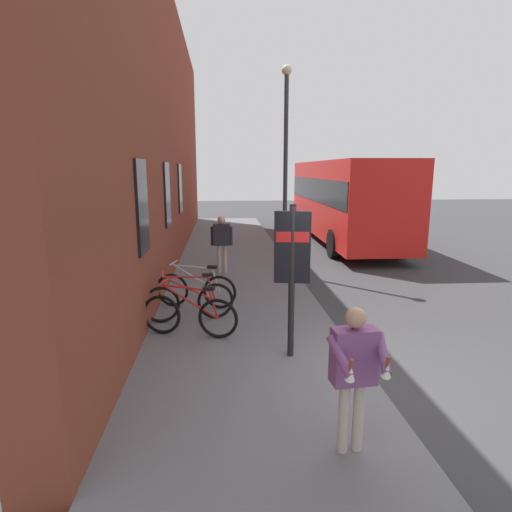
# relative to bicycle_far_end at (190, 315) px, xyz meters

# --- Properties ---
(ground) EXTENTS (60.00, 60.00, 0.00)m
(ground) POSITION_rel_bicycle_far_end_xyz_m (4.23, -3.71, -0.51)
(ground) COLOR #38383A
(sidewalk_pavement) EXTENTS (24.00, 3.50, 0.12)m
(sidewalk_pavement) POSITION_rel_bicycle_far_end_xyz_m (6.23, -0.96, -0.45)
(sidewalk_pavement) COLOR slate
(sidewalk_pavement) RESTS_ON ground
(station_facade) EXTENTS (22.00, 0.65, 8.37)m
(station_facade) POSITION_rel_bicycle_far_end_xyz_m (7.22, 1.09, 3.67)
(station_facade) COLOR brown
(station_facade) RESTS_ON ground
(bicycle_far_end) EXTENTS (0.64, 1.72, 0.97)m
(bicycle_far_end) POSITION_rel_bicycle_far_end_xyz_m (0.00, 0.00, 0.00)
(bicycle_far_end) COLOR black
(bicycle_far_end) RESTS_ON sidewalk_pavement
(bicycle_under_window) EXTENTS (0.48, 1.76, 0.97)m
(bicycle_under_window) POSITION_rel_bicycle_far_end_xyz_m (0.80, 0.07, 0.00)
(bicycle_under_window) COLOR black
(bicycle_under_window) RESTS_ON sidewalk_pavement
(bicycle_mid_rack) EXTENTS (0.58, 1.73, 0.97)m
(bicycle_mid_rack) POSITION_rel_bicycle_far_end_xyz_m (1.59, -0.02, 0.00)
(bicycle_mid_rack) COLOR black
(bicycle_mid_rack) RESTS_ON sidewalk_pavement
(transit_info_sign) EXTENTS (0.16, 0.56, 2.40)m
(transit_info_sign) POSITION_rel_bicycle_far_end_xyz_m (-0.94, -1.64, 1.21)
(transit_info_sign) COLOR black
(transit_info_sign) RESTS_ON sidewalk_pavement
(city_bus) EXTENTS (10.55, 2.82, 3.35)m
(city_bus) POSITION_rel_bicycle_far_end_xyz_m (10.26, -5.71, 1.41)
(city_bus) COLOR red
(city_bus) RESTS_ON ground
(pedestrian_by_facade) EXTENTS (0.24, 0.62, 1.63)m
(pedestrian_by_facade) POSITION_rel_bicycle_far_end_xyz_m (4.64, -0.59, 0.61)
(pedestrian_by_facade) COLOR #B2A599
(pedestrian_by_facade) RESTS_ON sidewalk_pavement
(tourist_with_hotdogs) EXTENTS (0.57, 0.61, 1.58)m
(tourist_with_hotdogs) POSITION_rel_bicycle_far_end_xyz_m (-3.29, -1.89, 0.58)
(tourist_with_hotdogs) COLOR #B2A599
(tourist_with_hotdogs) RESTS_ON sidewalk_pavement
(street_lamp) EXTENTS (0.28, 0.28, 5.66)m
(street_lamp) POSITION_rel_bicycle_far_end_xyz_m (4.82, -2.41, 2.93)
(street_lamp) COLOR #333338
(street_lamp) RESTS_ON sidewalk_pavement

